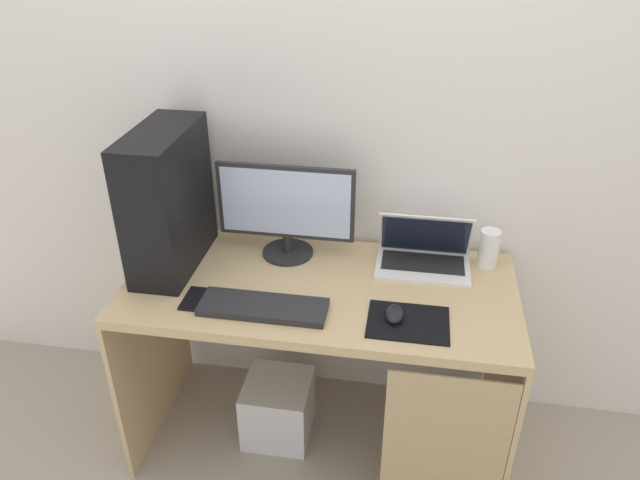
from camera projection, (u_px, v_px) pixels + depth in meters
name	position (u px, v px, depth m)	size (l,w,h in m)	color
ground_plane	(320.00, 436.00, 2.48)	(8.00, 8.00, 0.00)	#9E9384
wall_back	(337.00, 100.00, 2.14)	(4.00, 0.05, 2.60)	silver
desk	(324.00, 323.00, 2.17)	(1.37, 0.65, 0.75)	tan
pc_tower	(168.00, 200.00, 2.11)	(0.18, 0.43, 0.51)	black
monitor	(286.00, 210.00, 2.18)	(0.50, 0.19, 0.36)	#232326
laptop	(424.00, 255.00, 2.19)	(0.34, 0.21, 0.20)	white
speaker	(489.00, 248.00, 2.18)	(0.07, 0.07, 0.14)	white
keyboard	(263.00, 307.00, 1.97)	(0.42, 0.14, 0.02)	#232326
mousepad	(408.00, 322.00, 1.91)	(0.26, 0.20, 0.01)	black
mouse_left	(394.00, 314.00, 1.92)	(0.06, 0.10, 0.03)	black
cell_phone	(195.00, 299.00, 2.02)	(0.07, 0.13, 0.01)	black
subwoofer	(278.00, 408.00, 2.43)	(0.26, 0.26, 0.26)	silver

